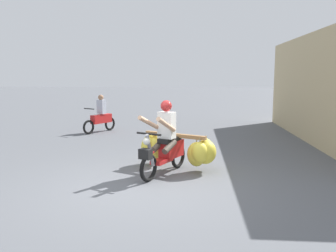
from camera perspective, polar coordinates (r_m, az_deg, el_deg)
The scene contains 3 objects.
ground_plane at distance 6.62m, azimuth -4.19°, elevation -10.11°, with size 120.00×120.00×0.00m, color #56595E.
motorbike_main_loaded at distance 7.70m, azimuth 0.79°, elevation -3.56°, with size 1.83×1.97×1.58m.
motorbike_distant_ahead_left at distance 13.16m, azimuth -11.01°, elevation 1.47°, with size 0.91×1.45×1.40m.
Camera 1 is at (0.97, -6.21, 2.08)m, focal length 36.98 mm.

